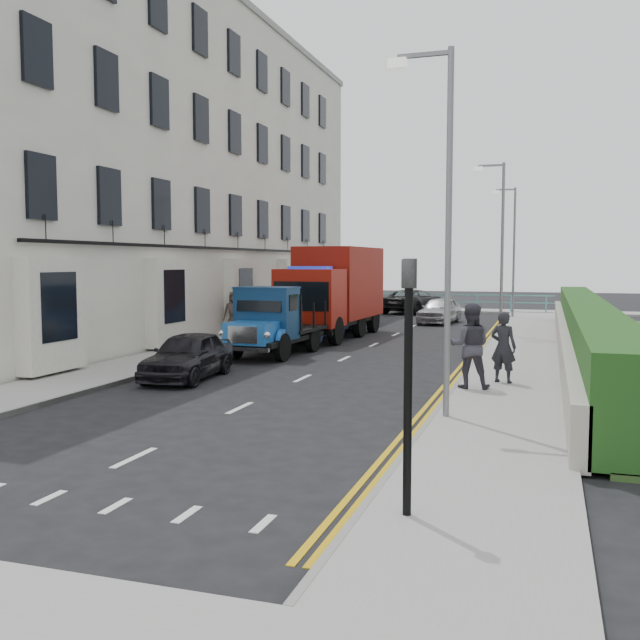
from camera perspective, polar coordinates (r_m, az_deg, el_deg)
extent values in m
plane|color=black|center=(16.95, -3.64, -5.74)|extent=(120.00, 120.00, 0.00)
cube|color=gray|center=(27.17, -6.92, -1.71)|extent=(2.40, 38.00, 0.12)
cube|color=gray|center=(24.71, 15.81, -2.48)|extent=(2.60, 38.00, 0.12)
cube|color=gray|center=(45.03, 9.98, 0.78)|extent=(30.00, 2.50, 0.12)
plane|color=slate|center=(75.82, 13.19, 2.23)|extent=(120.00, 120.00, 0.00)
cube|color=silver|center=(32.75, -11.03, 11.49)|extent=(6.00, 30.00, 14.00)
cube|color=gray|center=(34.33, -11.23, 23.34)|extent=(6.20, 30.20, 0.30)
cube|color=black|center=(31.12, -5.82, 5.64)|extent=(0.12, 28.00, 0.10)
cube|color=#B2AD9E|center=(24.65, 18.86, -1.43)|extent=(0.30, 28.00, 1.00)
cube|color=#194215|center=(24.63, 20.51, -0.54)|extent=(1.20, 28.00, 1.70)
cube|color=#59B2A5|center=(44.18, 9.85, 2.03)|extent=(13.00, 0.08, 0.06)
cube|color=#59B2A5|center=(44.21, 9.84, 1.48)|extent=(13.00, 0.06, 0.05)
cylinder|color=slate|center=(13.64, 10.24, 6.44)|extent=(0.12, 0.12, 7.00)
cube|color=slate|center=(14.24, 8.32, 20.26)|extent=(1.00, 0.08, 0.08)
cube|color=beige|center=(14.30, 6.22, 19.72)|extent=(0.35, 0.18, 0.18)
cylinder|color=slate|center=(29.57, 14.37, 5.38)|extent=(0.12, 0.12, 7.00)
cube|color=slate|center=(29.85, 13.52, 11.93)|extent=(1.00, 0.08, 0.08)
cube|color=beige|center=(29.88, 12.54, 11.71)|extent=(0.35, 0.18, 0.18)
cylinder|color=slate|center=(39.56, 15.25, 5.14)|extent=(0.12, 0.12, 7.00)
cube|color=slate|center=(39.77, 14.63, 10.06)|extent=(1.00, 0.08, 0.08)
cube|color=beige|center=(39.79, 13.89, 9.90)|extent=(0.35, 0.18, 0.18)
cylinder|color=black|center=(8.30, 7.05, -6.20)|extent=(0.10, 0.10, 3.00)
imported|color=black|center=(8.17, 7.12, 1.40)|extent=(0.16, 0.20, 1.00)
cylinder|color=black|center=(22.60, -6.82, -2.02)|extent=(0.29, 0.90, 0.88)
cylinder|color=black|center=(21.90, -3.06, -2.21)|extent=(0.29, 0.90, 0.88)
cylinder|color=black|center=(24.89, -4.06, -1.38)|extent=(0.29, 0.90, 0.88)
cylinder|color=black|center=(24.26, -0.59, -1.53)|extent=(0.29, 0.90, 0.88)
cube|color=black|center=(23.38, -3.60, -1.45)|extent=(1.98, 4.51, 0.17)
cube|color=#2163B5|center=(21.82, -5.45, -1.03)|extent=(1.49, 1.27, 0.66)
cube|color=silver|center=(21.27, -6.19, -1.18)|extent=(0.97, 0.13, 0.51)
cube|color=navy|center=(22.72, -4.28, 0.53)|extent=(1.90, 1.20, 1.61)
cube|color=black|center=(24.36, -2.52, -0.70)|extent=(2.07, 2.68, 0.11)
cylinder|color=black|center=(26.90, -2.83, -0.73)|extent=(0.35, 1.07, 1.06)
cylinder|color=black|center=(26.19, 1.26, -0.88)|extent=(0.35, 1.07, 1.06)
cylinder|color=black|center=(29.66, -0.61, -0.22)|extent=(0.35, 1.07, 1.06)
cylinder|color=black|center=(29.02, 3.14, -0.34)|extent=(0.35, 1.07, 1.06)
cylinder|color=black|center=(31.65, 0.74, 0.08)|extent=(0.35, 1.07, 1.06)
cylinder|color=black|center=(31.05, 4.27, -0.02)|extent=(0.35, 1.07, 1.06)
cube|color=black|center=(28.86, 0.94, 0.02)|extent=(2.45, 6.82, 0.24)
cube|color=maroon|center=(26.44, -0.81, 1.79)|extent=(2.38, 1.91, 2.12)
cube|color=black|center=(25.61, -1.51, 1.92)|extent=(2.12, 0.15, 1.06)
cube|color=maroon|center=(29.78, 1.61, 3.04)|extent=(2.58, 5.09, 2.89)
imported|color=black|center=(18.94, -10.53, -2.81)|extent=(1.77, 3.77, 1.25)
imported|color=#617CD0|center=(28.34, -0.56, 0.00)|extent=(1.74, 4.62, 1.51)
imported|color=silver|center=(33.82, 2.73, 0.62)|extent=(2.06, 4.72, 1.35)
imported|color=black|center=(43.23, 7.46, 1.51)|extent=(3.63, 5.55, 1.42)
imported|color=#A4A3A8|center=(35.98, 9.54, 0.77)|extent=(2.02, 4.02, 1.31)
imported|color=black|center=(17.92, 14.45, -2.11)|extent=(0.73, 0.59, 1.75)
imported|color=#37343F|center=(16.96, 11.91, -2.03)|extent=(1.03, 0.83, 1.98)
imported|color=black|center=(28.61, -6.10, 0.41)|extent=(1.02, 0.55, 1.66)
imported|color=#463932|center=(29.02, -6.90, 0.57)|extent=(1.01, 0.85, 1.77)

